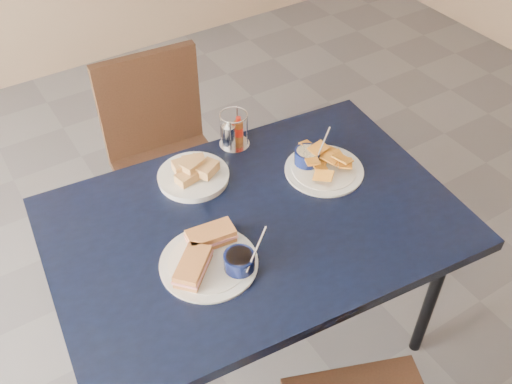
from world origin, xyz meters
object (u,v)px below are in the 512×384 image
sandwich_plate (211,257)px  condiment_caddy (233,133)px  chair_far (161,148)px  plantain_plate (319,164)px  bread_basket (193,174)px  dining_table (255,233)px

sandwich_plate → condiment_caddy: condiment_caddy is taller
chair_far → plantain_plate: (0.31, -0.67, 0.25)m
chair_far → condiment_caddy: 0.50m
plantain_plate → condiment_caddy: (-0.18, 0.27, 0.04)m
sandwich_plate → condiment_caddy: 0.55m
bread_basket → condiment_caddy: condiment_caddy is taller
bread_basket → dining_table: bearing=-74.5°
condiment_caddy → chair_far: bearing=107.7°
dining_table → condiment_caddy: bearing=69.6°
condiment_caddy → bread_basket: bearing=-156.6°
dining_table → sandwich_plate: 0.23m
dining_table → plantain_plate: plantain_plate is taller
sandwich_plate → bread_basket: bearing=70.3°
chair_far → bread_basket: (-0.08, -0.49, 0.25)m
dining_table → bread_basket: 0.29m
plantain_plate → dining_table: bearing=-164.4°
plantain_plate → condiment_caddy: 0.33m
chair_far → sandwich_plate: 0.90m
chair_far → bread_basket: size_ratio=3.86×
dining_table → chair_far: size_ratio=1.48×
bread_basket → plantain_plate: bearing=-24.7°
dining_table → sandwich_plate: sandwich_plate is taller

